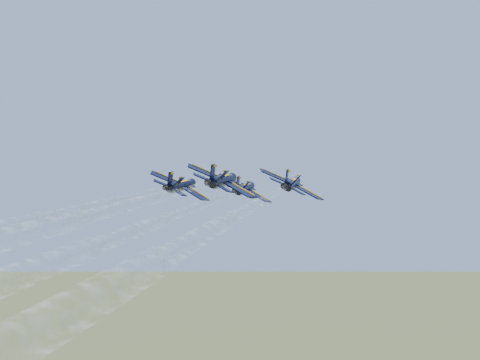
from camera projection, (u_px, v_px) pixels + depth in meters
The scene contains 6 objects.
jet_lead at pixel (245, 188), 119.44m from camera, with size 11.79×17.72×6.39m.
jet_left at pixel (182, 185), 108.66m from camera, with size 11.79×17.72×6.39m.
jet_right at pixel (292, 184), 103.61m from camera, with size 11.79×17.72×6.39m.
jet_slot at pixel (223, 180), 94.29m from camera, with size 11.79×17.72×6.39m.
smoke_trail_lead at pixel (71, 136), 43.91m from camera, with size 32.80×99.02×3.64m.
smoke_trail_right at pixel (147, 90), 28.08m from camera, with size 32.80×99.02×3.64m.
Camera 1 is at (48.30, -91.99, 99.62)m, focal length 40.00 mm.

